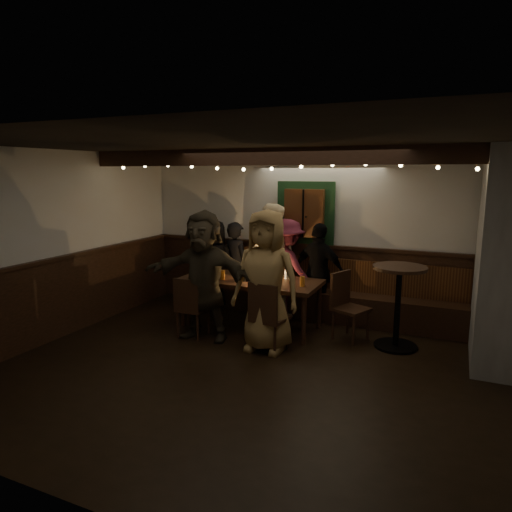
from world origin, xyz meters
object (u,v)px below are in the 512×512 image
at_px(high_top, 398,296).
at_px(person_e, 319,272).
at_px(chair_end, 346,301).
at_px(person_c, 270,260).
at_px(person_a, 214,264).
at_px(dining_table, 250,283).
at_px(person_f, 204,275).
at_px(chair_near_right, 267,313).
at_px(person_b, 236,266).
at_px(chair_near_left, 190,304).
at_px(person_g, 266,281).
at_px(person_d, 286,268).

xyz_separation_m(high_top, person_e, (-1.28, 0.71, 0.07)).
height_order(chair_end, person_c, person_c).
bearing_deg(person_a, dining_table, 142.02).
bearing_deg(person_e, person_f, 64.24).
distance_m(chair_near_right, person_e, 1.61).
distance_m(chair_near_right, person_b, 2.01).
relative_size(chair_near_left, person_f, 0.48).
xyz_separation_m(chair_near_right, person_g, (-0.05, 0.10, 0.40)).
xyz_separation_m(dining_table, person_b, (-0.62, 0.77, 0.07)).
distance_m(person_a, person_f, 1.51).
height_order(person_c, person_e, person_c).
bearing_deg(person_c, person_d, -168.01).
relative_size(chair_near_left, person_d, 0.55).
relative_size(chair_near_right, person_c, 0.51).
bearing_deg(person_a, chair_end, 163.73).
height_order(person_a, person_c, person_c).
height_order(person_f, person_g, person_g).
xyz_separation_m(dining_table, person_f, (-0.39, -0.68, 0.23)).
distance_m(chair_near_left, person_e, 2.09).
bearing_deg(person_g, dining_table, 126.59).
xyz_separation_m(chair_end, person_e, (-0.58, 0.63, 0.24)).
relative_size(chair_near_right, high_top, 0.84).
relative_size(chair_near_right, person_g, 0.50).
xyz_separation_m(chair_near_left, high_top, (2.68, 0.81, 0.21)).
relative_size(dining_table, chair_end, 2.20).
bearing_deg(chair_near_left, person_c, 65.90).
height_order(chair_end, person_g, person_g).
bearing_deg(person_f, person_g, -4.34).
bearing_deg(person_c, dining_table, 78.83).
bearing_deg(dining_table, chair_end, 5.26).
xyz_separation_m(high_top, person_b, (-2.72, 0.72, 0.04)).
bearing_deg(dining_table, chair_near_left, -127.42).
bearing_deg(chair_near_left, chair_near_right, -2.83).
xyz_separation_m(dining_table, chair_end, (1.40, 0.13, -0.15)).
height_order(chair_near_right, person_d, person_d).
bearing_deg(person_f, person_e, 47.57).
height_order(high_top, person_f, person_f).
height_order(person_b, person_f, person_f).
xyz_separation_m(chair_end, person_c, (-1.35, 0.52, 0.38)).
bearing_deg(chair_end, person_g, -135.17).
distance_m(person_a, person_c, 1.06).
bearing_deg(person_e, high_top, 165.09).
distance_m(person_c, person_e, 0.80).
distance_m(high_top, person_a, 3.17).
xyz_separation_m(chair_end, person_a, (-2.40, 0.57, 0.22)).
height_order(high_top, person_d, person_d).
distance_m(person_b, person_g, 1.90).
bearing_deg(person_a, chair_near_right, 133.60).
distance_m(person_a, person_e, 1.82).
distance_m(high_top, person_d, 1.94).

